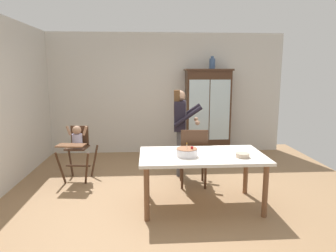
% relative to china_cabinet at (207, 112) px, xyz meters
% --- Properties ---
extents(ground_plane, '(6.24, 6.24, 0.00)m').
position_rel_china_cabinet_xyz_m(ground_plane, '(-0.92, -2.37, -0.96)').
color(ground_plane, '#93704C').
extents(wall_back, '(5.32, 0.06, 2.70)m').
position_rel_china_cabinet_xyz_m(wall_back, '(-0.92, 0.26, 0.39)').
color(wall_back, beige).
rests_on(wall_back, ground_plane).
extents(china_cabinet, '(1.03, 0.48, 1.91)m').
position_rel_china_cabinet_xyz_m(china_cabinet, '(0.00, 0.00, 0.00)').
color(china_cabinet, '#422819').
rests_on(china_cabinet, ground_plane).
extents(ceramic_vase, '(0.13, 0.13, 0.27)m').
position_rel_china_cabinet_xyz_m(ceramic_vase, '(0.08, 0.00, 1.07)').
color(ceramic_vase, '#3D567F').
rests_on(ceramic_vase, china_cabinet).
extents(high_chair_with_toddler, '(0.63, 0.73, 0.95)m').
position_rel_china_cabinet_xyz_m(high_chair_with_toddler, '(-2.53, -1.54, -0.31)').
color(high_chair_with_toddler, '#422819').
rests_on(high_chair_with_toddler, ground_plane).
extents(adult_person, '(0.54, 0.52, 1.53)m').
position_rel_china_cabinet_xyz_m(adult_person, '(-0.76, -1.37, 0.01)').
color(adult_person, '#47474C').
rests_on(adult_person, ground_plane).
extents(dining_table, '(1.69, 0.96, 0.74)m').
position_rel_china_cabinet_xyz_m(dining_table, '(-0.60, -2.70, -0.31)').
color(dining_table, silver).
rests_on(dining_table, ground_plane).
extents(birthday_cake, '(0.28, 0.28, 0.19)m').
position_rel_china_cabinet_xyz_m(birthday_cake, '(-0.82, -2.78, -0.17)').
color(birthday_cake, white).
rests_on(birthday_cake, dining_table).
extents(serving_bowl, '(0.18, 0.18, 0.05)m').
position_rel_china_cabinet_xyz_m(serving_bowl, '(-0.09, -2.88, -0.19)').
color(serving_bowl, '#C6AD93').
rests_on(serving_bowl, dining_table).
extents(dining_chair_far_side, '(0.47, 0.47, 0.96)m').
position_rel_china_cabinet_xyz_m(dining_chair_far_side, '(-0.60, -2.00, -0.40)').
color(dining_chair_far_side, '#422819').
rests_on(dining_chair_far_side, ground_plane).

